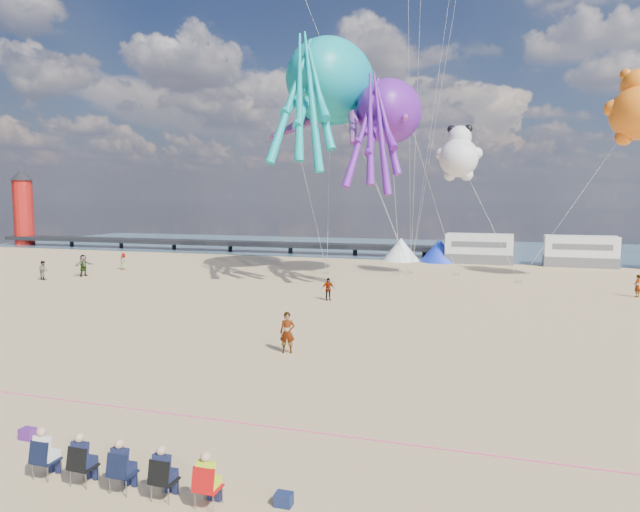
# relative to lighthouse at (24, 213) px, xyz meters

# --- Properties ---
(ground) EXTENTS (120.00, 120.00, 0.00)m
(ground) POSITION_rel_lighthouse_xyz_m (56.00, -44.00, -4.50)
(ground) COLOR tan
(ground) RESTS_ON ground
(water) EXTENTS (120.00, 120.00, 0.00)m
(water) POSITION_rel_lighthouse_xyz_m (56.00, 11.00, -4.48)
(water) COLOR #3D6075
(water) RESTS_ON ground
(pier) EXTENTS (60.00, 3.00, 0.50)m
(pier) POSITION_rel_lighthouse_xyz_m (28.00, 0.00, -3.50)
(pier) COLOR black
(pier) RESTS_ON ground
(lighthouse) EXTENTS (2.60, 2.60, 9.00)m
(lighthouse) POSITION_rel_lighthouse_xyz_m (0.00, 0.00, 0.00)
(lighthouse) COLOR #A5140F
(lighthouse) RESTS_ON ground
(motorhome_0) EXTENTS (6.60, 2.50, 3.00)m
(motorhome_0) POSITION_rel_lighthouse_xyz_m (62.00, -4.00, -3.00)
(motorhome_0) COLOR silver
(motorhome_0) RESTS_ON ground
(motorhome_1) EXTENTS (6.60, 2.50, 3.00)m
(motorhome_1) POSITION_rel_lighthouse_xyz_m (71.50, -4.00, -3.00)
(motorhome_1) COLOR silver
(motorhome_1) RESTS_ON ground
(tent_white) EXTENTS (4.00, 4.00, 2.40)m
(tent_white) POSITION_rel_lighthouse_xyz_m (54.00, -4.00, -3.30)
(tent_white) COLOR white
(tent_white) RESTS_ON ground
(tent_blue) EXTENTS (4.00, 4.00, 2.40)m
(tent_blue) POSITION_rel_lighthouse_xyz_m (58.00, -4.00, -3.30)
(tent_blue) COLOR #1933CC
(tent_blue) RESTS_ON ground
(spectator_row) EXTENTS (6.10, 0.90, 1.30)m
(spectator_row) POSITION_rel_lighthouse_xyz_m (55.73, -53.43, -3.85)
(spectator_row) COLOR black
(spectator_row) RESTS_ON ground
(cooler_purple) EXTENTS (0.40, 0.30, 0.32)m
(cooler_purple) POSITION_rel_lighthouse_xyz_m (51.35, -51.82, -4.34)
(cooler_purple) COLOR #501E71
(cooler_purple) RESTS_ON ground
(cooler_navy) EXTENTS (0.38, 0.28, 0.30)m
(cooler_navy) POSITION_rel_lighthouse_xyz_m (59.50, -52.91, -4.35)
(cooler_navy) COLOR #162145
(cooler_navy) RESTS_ON ground
(rope_line) EXTENTS (34.00, 0.03, 0.03)m
(rope_line) POSITION_rel_lighthouse_xyz_m (56.00, -49.00, -4.48)
(rope_line) COLOR #F2338C
(rope_line) RESTS_ON ground
(standing_person) EXTENTS (0.74, 0.57, 1.80)m
(standing_person) POSITION_rel_lighthouse_xyz_m (55.19, -41.26, -3.60)
(standing_person) COLOR tan
(standing_person) RESTS_ON ground
(beachgoer_0) EXTENTS (0.67, 0.59, 1.54)m
(beachgoer_0) POSITION_rel_lighthouse_xyz_m (30.54, -19.23, -3.73)
(beachgoer_0) COLOR #7F6659
(beachgoer_0) RESTS_ON ground
(beachgoer_1) EXTENTS (0.87, 0.66, 1.59)m
(beachgoer_1) POSITION_rel_lighthouse_xyz_m (28.38, -26.79, -3.71)
(beachgoer_1) COLOR #7F6659
(beachgoer_1) RESTS_ON ground
(beachgoer_3) EXTENTS (1.11, 0.95, 1.49)m
(beachgoer_3) POSITION_rel_lighthouse_xyz_m (53.26, -28.62, -3.75)
(beachgoer_3) COLOR #7F6659
(beachgoer_3) RESTS_ON ground
(beachgoer_4) EXTENTS (0.78, 1.19, 1.87)m
(beachgoer_4) POSITION_rel_lighthouse_xyz_m (30.09, -24.08, -3.56)
(beachgoer_4) COLOR #7F6659
(beachgoer_4) RESTS_ON ground
(beachgoer_5) EXTENTS (1.20, 1.42, 1.54)m
(beachgoer_5) POSITION_rel_lighthouse_xyz_m (72.94, -21.22, -3.73)
(beachgoer_5) COLOR #7F6659
(beachgoer_5) RESTS_ON ground
(sandbag_a) EXTENTS (0.50, 0.35, 0.22)m
(sandbag_a) POSITION_rel_lighthouse_xyz_m (49.58, -16.61, -4.39)
(sandbag_a) COLOR gray
(sandbag_a) RESTS_ON ground
(sandbag_b) EXTENTS (0.50, 0.35, 0.22)m
(sandbag_b) POSITION_rel_lighthouse_xyz_m (55.72, -14.75, -4.39)
(sandbag_b) COLOR gray
(sandbag_b) RESTS_ON ground
(sandbag_c) EXTENTS (0.50, 0.35, 0.22)m
(sandbag_c) POSITION_rel_lighthouse_xyz_m (65.51, -17.07, -4.39)
(sandbag_c) COLOR gray
(sandbag_c) RESTS_ON ground
(sandbag_d) EXTENTS (0.50, 0.35, 0.22)m
(sandbag_d) POSITION_rel_lighthouse_xyz_m (60.51, -14.00, -4.39)
(sandbag_d) COLOR gray
(sandbag_d) RESTS_ON ground
(sandbag_e) EXTENTS (0.50, 0.35, 0.22)m
(sandbag_e) POSITION_rel_lighthouse_xyz_m (56.62, -14.50, -4.39)
(sandbag_e) COLOR gray
(sandbag_e) RESTS_ON ground
(kite_octopus_teal) EXTENTS (8.36, 12.94, 13.68)m
(kite_octopus_teal) POSITION_rel_lighthouse_xyz_m (50.15, -17.40, 11.78)
(kite_octopus_teal) COLOR #0C9A9B
(kite_octopus_purple) EXTENTS (6.97, 10.99, 11.64)m
(kite_octopus_purple) POSITION_rel_lighthouse_xyz_m (55.22, -18.09, 9.04)
(kite_octopus_purple) COLOR #631899
(kite_panda) EXTENTS (4.34, 4.16, 5.33)m
(kite_panda) POSITION_rel_lighthouse_xyz_m (60.62, -16.65, 5.37)
(kite_panda) COLOR silver
(kite_teddy_orange) EXTENTS (5.28, 5.03, 6.79)m
(kite_teddy_orange) POSITION_rel_lighthouse_xyz_m (73.40, -16.08, 8.42)
(kite_teddy_orange) COLOR orange
(windsock_left) EXTENTS (2.67, 6.53, 6.46)m
(windsock_left) POSITION_rel_lighthouse_xyz_m (47.29, -18.70, 8.03)
(windsock_left) COLOR red
(windsock_mid) EXTENTS (2.10, 6.95, 6.88)m
(windsock_mid) POSITION_rel_lighthouse_xyz_m (56.49, -18.21, 9.42)
(windsock_mid) COLOR red
(windsock_right) EXTENTS (2.12, 5.61, 5.55)m
(windsock_right) POSITION_rel_lighthouse_xyz_m (53.27, -22.10, 7.34)
(windsock_right) COLOR red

